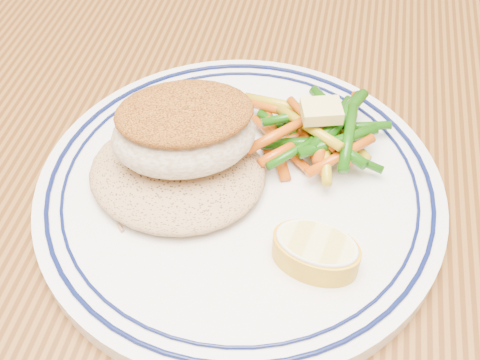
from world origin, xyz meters
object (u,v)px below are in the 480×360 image
plate (240,190)px  lemon_wedge (316,251)px  rice_pilaf (177,170)px  fish_fillet (184,130)px  vegetable_pile (317,133)px  dining_table (196,269)px

plate → lemon_wedge: (0.06, -0.05, 0.02)m
plate → rice_pilaf: bearing=-173.9°
fish_fillet → vegetable_pile: fish_fillet is taller
dining_table → rice_pilaf: size_ratio=12.73×
vegetable_pile → lemon_wedge: (0.01, -0.10, -0.00)m
dining_table → rice_pilaf: (-0.00, -0.00, 0.12)m
plate → vegetable_pile: 0.07m
dining_table → vegetable_pile: size_ratio=13.93×
rice_pilaf → fish_fillet: size_ratio=1.08×
lemon_wedge → plate: bearing=137.1°
dining_table → fish_fillet: (-0.00, 0.01, 0.15)m
dining_table → plate: 0.11m
dining_table → vegetable_pile: vegetable_pile is taller
dining_table → vegetable_pile: 0.16m
dining_table → fish_fillet: size_ratio=13.70×
dining_table → fish_fillet: 0.15m
plate → vegetable_pile: (0.05, 0.05, 0.02)m
dining_table → rice_pilaf: bearing=-139.9°
lemon_wedge → vegetable_pile: bearing=95.9°
plate → rice_pilaf: 0.04m
plate → fish_fillet: (-0.04, 0.00, 0.05)m
rice_pilaf → vegetable_pile: (0.09, 0.05, 0.00)m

